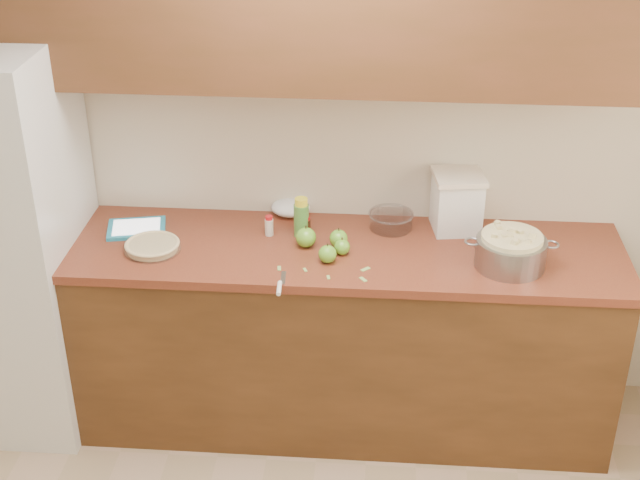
# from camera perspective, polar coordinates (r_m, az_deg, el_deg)

# --- Properties ---
(room_shell) EXTENTS (3.60, 3.60, 3.60)m
(room_shell) POSITION_cam_1_polar(r_m,az_deg,el_deg) (2.45, -2.52, -9.33)
(room_shell) COLOR tan
(room_shell) RESTS_ON ground
(counter_run) EXTENTS (2.64, 0.68, 0.92)m
(counter_run) POSITION_cam_1_polar(r_m,az_deg,el_deg) (4.13, 0.10, -6.01)
(counter_run) COLOR #573318
(counter_run) RESTS_ON ground
(upper_cabinets) EXTENTS (2.60, 0.34, 0.70)m
(upper_cabinets) POSITION_cam_1_polar(r_m,az_deg,el_deg) (3.66, 0.31, 15.06)
(upper_cabinets) COLOR #5B301C
(upper_cabinets) RESTS_ON room_shell
(pie) EXTENTS (0.24, 0.24, 0.04)m
(pie) POSITION_cam_1_polar(r_m,az_deg,el_deg) (3.91, -10.68, -0.39)
(pie) COLOR silver
(pie) RESTS_ON counter_run
(colander) EXTENTS (0.39, 0.29, 0.15)m
(colander) POSITION_cam_1_polar(r_m,az_deg,el_deg) (3.79, 12.11, -0.71)
(colander) COLOR gray
(colander) RESTS_ON counter_run
(flour_canister) EXTENTS (0.25, 0.25, 0.27)m
(flour_canister) POSITION_cam_1_polar(r_m,az_deg,el_deg) (4.02, 8.75, 2.47)
(flour_canister) COLOR white
(flour_canister) RESTS_ON counter_run
(tablet) EXTENTS (0.29, 0.24, 0.02)m
(tablet) POSITION_cam_1_polar(r_m,az_deg,el_deg) (4.10, -11.66, 0.75)
(tablet) COLOR teal
(tablet) RESTS_ON counter_run
(paring_knife) EXTENTS (0.03, 0.19, 0.02)m
(paring_knife) POSITION_cam_1_polar(r_m,az_deg,el_deg) (3.58, -2.59, -3.01)
(paring_knife) COLOR gray
(paring_knife) RESTS_ON counter_run
(lemon_bottle) EXTENTS (0.07, 0.07, 0.18)m
(lemon_bottle) POSITION_cam_1_polar(r_m,az_deg,el_deg) (3.94, -1.20, 1.41)
(lemon_bottle) COLOR #4C8C38
(lemon_bottle) RESTS_ON counter_run
(cinnamon_shaker) EXTENTS (0.04, 0.04, 0.09)m
(cinnamon_shaker) POSITION_cam_1_polar(r_m,az_deg,el_deg) (3.97, -3.28, 0.91)
(cinnamon_shaker) COLOR beige
(cinnamon_shaker) RESTS_ON counter_run
(vanilla_bottle) EXTENTS (0.03, 0.03, 0.10)m
(vanilla_bottle) POSITION_cam_1_polar(r_m,az_deg,el_deg) (3.95, -0.84, 0.86)
(vanilla_bottle) COLOR black
(vanilla_bottle) RESTS_ON counter_run
(mixing_bowl) EXTENTS (0.21, 0.21, 0.08)m
(mixing_bowl) POSITION_cam_1_polar(r_m,az_deg,el_deg) (4.04, 4.57, 1.31)
(mixing_bowl) COLOR silver
(mixing_bowl) RESTS_ON counter_run
(paper_towel) EXTENTS (0.22, 0.20, 0.08)m
(paper_towel) POSITION_cam_1_polar(r_m,az_deg,el_deg) (4.14, -1.89, 2.08)
(paper_towel) COLOR white
(paper_towel) RESTS_ON counter_run
(apple_left) EXTENTS (0.09, 0.09, 0.10)m
(apple_left) POSITION_cam_1_polar(r_m,az_deg,el_deg) (3.87, -0.91, 0.17)
(apple_left) COLOR #61A728
(apple_left) RESTS_ON counter_run
(apple_center) EXTENTS (0.08, 0.08, 0.09)m
(apple_center) POSITION_cam_1_polar(r_m,az_deg,el_deg) (3.87, 1.20, 0.10)
(apple_center) COLOR #61A728
(apple_center) RESTS_ON counter_run
(apple_front) EXTENTS (0.08, 0.08, 0.09)m
(apple_front) POSITION_cam_1_polar(r_m,az_deg,el_deg) (3.75, 0.48, -0.90)
(apple_front) COLOR #61A728
(apple_front) RESTS_ON counter_run
(apple_extra) EXTENTS (0.07, 0.07, 0.08)m
(apple_extra) POSITION_cam_1_polar(r_m,az_deg,el_deg) (3.81, 1.42, -0.44)
(apple_extra) COLOR #61A728
(apple_extra) RESTS_ON counter_run
(peel_a) EXTENTS (0.02, 0.04, 0.00)m
(peel_a) POSITION_cam_1_polar(r_m,az_deg,el_deg) (3.72, -2.62, -1.82)
(peel_a) COLOR #97C25E
(peel_a) RESTS_ON counter_run
(peel_b) EXTENTS (0.02, 0.03, 0.00)m
(peel_b) POSITION_cam_1_polar(r_m,az_deg,el_deg) (3.71, -0.96, -1.92)
(peel_b) COLOR #97C25E
(peel_b) RESTS_ON counter_run
(peel_c) EXTENTS (0.04, 0.04, 0.00)m
(peel_c) POSITION_cam_1_polar(r_m,az_deg,el_deg) (3.65, 2.78, -2.53)
(peel_c) COLOR #97C25E
(peel_c) RESTS_ON counter_run
(peel_d) EXTENTS (0.04, 0.04, 0.00)m
(peel_d) POSITION_cam_1_polar(r_m,az_deg,el_deg) (3.72, 2.93, -1.88)
(peel_d) COLOR #97C25E
(peel_d) RESTS_ON counter_run
(peel_e) EXTENTS (0.02, 0.03, 0.00)m
(peel_e) POSITION_cam_1_polar(r_m,az_deg,el_deg) (3.66, 0.54, -2.40)
(peel_e) COLOR #97C25E
(peel_e) RESTS_ON counter_run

